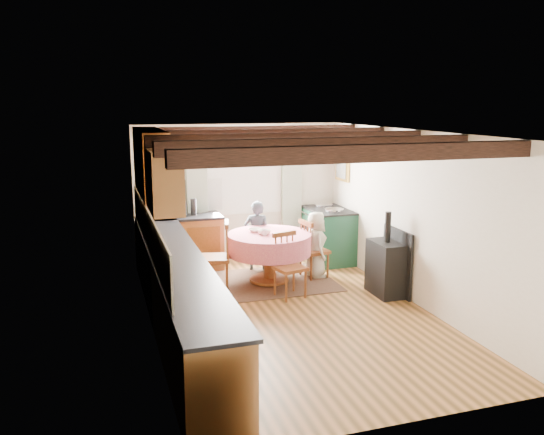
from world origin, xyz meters
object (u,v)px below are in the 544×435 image
object	(u,v)px
chair_right	(314,249)
cast_iron_stove	(387,254)
chair_near	(290,266)
chair_left	(215,255)
child_far	(257,236)
cup	(265,233)
child_right	(316,245)
dining_table	(269,258)
aga_range	(328,235)

from	to	relation	value
chair_right	cast_iron_stove	size ratio (longest dim) A/B	0.77
chair_near	chair_left	bearing A→B (deg)	131.04
chair_near	cast_iron_stove	distance (m)	1.41
child_far	cup	size ratio (longest dim) A/B	12.39
cup	child_far	bearing A→B (deg)	82.62
chair_near	chair_right	xyz separation A→B (m)	(0.68, 0.77, 0.00)
child_right	dining_table	bearing A→B (deg)	97.32
dining_table	chair_near	size ratio (longest dim) A/B	1.37
dining_table	cast_iron_stove	distance (m)	1.81
chair_left	chair_right	distance (m)	1.63
chair_near	cup	size ratio (longest dim) A/B	9.91
chair_left	chair_right	bearing A→B (deg)	106.25
chair_right	child_far	world-z (taller)	child_far
aga_range	child_far	bearing A→B (deg)	-173.70
chair_left	child_far	distance (m)	1.14
dining_table	cast_iron_stove	bearing A→B (deg)	-35.66
chair_left	aga_range	distance (m)	2.38
aga_range	child_right	bearing A→B (deg)	-125.05
aga_range	cast_iron_stove	size ratio (longest dim) A/B	0.84
child_far	cup	bearing A→B (deg)	100.43
dining_table	aga_range	distance (m)	1.58
dining_table	aga_range	bearing A→B (deg)	31.64
chair_near	cup	distance (m)	0.76
chair_right	aga_range	xyz separation A→B (m)	(0.58, 0.80, 0.00)
dining_table	cast_iron_stove	size ratio (longest dim) A/B	1.05
cup	aga_range	bearing A→B (deg)	32.43
chair_left	cast_iron_stove	bearing A→B (deg)	80.01
child_far	chair_left	bearing A→B (deg)	58.45
child_far	child_right	size ratio (longest dim) A/B	1.10
child_far	cup	distance (m)	0.81
child_far	cup	world-z (taller)	child_far
chair_left	aga_range	world-z (taller)	chair_left
chair_right	aga_range	bearing A→B (deg)	-45.83
dining_table	cup	xyz separation A→B (m)	(-0.10, -0.09, 0.43)
aga_range	child_far	world-z (taller)	child_far
dining_table	chair_near	xyz separation A→B (m)	(0.09, -0.73, 0.08)
chair_near	chair_left	xyz separation A→B (m)	(-0.95, 0.67, 0.05)
dining_table	chair_left	xyz separation A→B (m)	(-0.86, -0.06, 0.13)
chair_left	cup	distance (m)	0.82
child_far	chair_right	bearing A→B (deg)	157.49
chair_right	child_right	xyz separation A→B (m)	(0.02, 0.00, 0.06)
cast_iron_stove	chair_left	bearing A→B (deg)	156.98
chair_right	child_right	distance (m)	0.07
chair_near	cup	world-z (taller)	chair_near
chair_left	cup	world-z (taller)	chair_left
cast_iron_stove	chair_near	bearing A→B (deg)	167.19
chair_near	child_right	size ratio (longest dim) A/B	0.88
chair_right	aga_range	world-z (taller)	aga_range
chair_near	aga_range	world-z (taller)	aga_range
chair_left	child_right	bearing A→B (deg)	106.34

